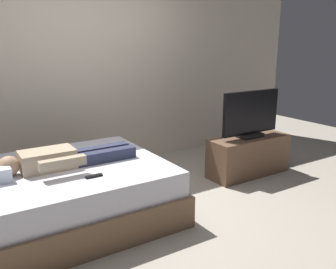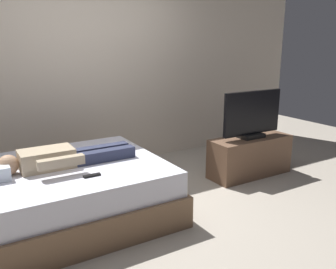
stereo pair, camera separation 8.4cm
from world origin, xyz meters
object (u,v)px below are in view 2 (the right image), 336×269
tv (252,115)px  remote (92,175)px  bed (61,194)px  person (61,158)px  tv_stand (250,156)px

tv → remote: bearing=-170.8°
remote → bed: bearing=113.8°
bed → tv: tv is taller
person → tv: 2.38m
bed → person: person is taller
person → tv_stand: size_ratio=1.15×
tv_stand → remote: bearing=-170.8°
person → tv_stand: 2.40m
remote → tv: size_ratio=0.17×
bed → remote: 0.53m
bed → person: bearing=-4.8°
tv_stand → tv: (-0.00, 0.00, 0.53)m
person → tv: (2.37, -0.04, 0.16)m
bed → tv_stand: 2.40m
bed → tv: 2.45m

